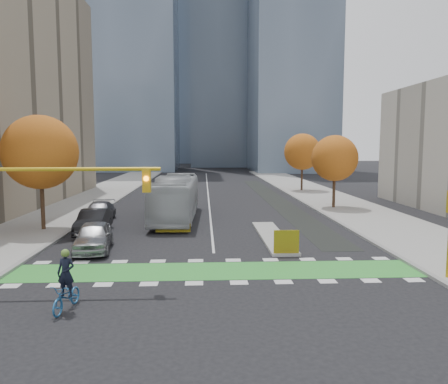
{
  "coord_description": "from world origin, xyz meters",
  "views": [
    {
      "loc": [
        -0.56,
        -19.28,
        6.12
      ],
      "look_at": [
        0.8,
        9.64,
        3.0
      ],
      "focal_mm": 35.0,
      "sensor_mm": 36.0,
      "label": 1
    }
  ],
  "objects": [
    {
      "name": "curb_east",
      "position": [
        10.0,
        20.0,
        0.07
      ],
      "size": [
        0.3,
        120.0,
        0.16
      ],
      "primitive_type": "cube",
      "color": "gray",
      "rests_on": "ground"
    },
    {
      "name": "bus",
      "position": [
        -2.86,
        16.65,
        1.81
      ],
      "size": [
        3.43,
        13.07,
        3.62
      ],
      "primitive_type": "imported",
      "rotation": [
        0.0,
        0.0,
        -0.03
      ],
      "color": "#AEB2B5",
      "rests_on": "ground"
    },
    {
      "name": "parked_car_c",
      "position": [
        -9.0,
        15.94,
        0.76
      ],
      "size": [
        2.39,
        5.35,
        1.52
      ],
      "primitive_type": "imported",
      "rotation": [
        0.0,
        0.0,
        0.05
      ],
      "color": "#55545A",
      "rests_on": "ground"
    },
    {
      "name": "tower_far",
      "position": [
        -4.0,
        140.0,
        40.0
      ],
      "size": [
        26.0,
        26.0,
        80.0
      ],
      "primitive_type": "cube",
      "color": "#47566B",
      "rests_on": "ground"
    },
    {
      "name": "parked_car_a",
      "position": [
        -6.97,
        5.94,
        0.84
      ],
      "size": [
        2.54,
        5.11,
        1.67
      ],
      "primitive_type": "imported",
      "rotation": [
        0.0,
        0.0,
        0.12
      ],
      "color": "gray",
      "rests_on": "ground"
    },
    {
      "name": "hazard_board",
      "position": [
        4.0,
        4.2,
        0.8
      ],
      "size": [
        1.4,
        0.12,
        1.3
      ],
      "primitive_type": "cube",
      "color": "yellow",
      "rests_on": "median_island"
    },
    {
      "name": "tower_ne",
      "position": [
        20.0,
        85.0,
        30.0
      ],
      "size": [
        18.0,
        24.0,
        60.0
      ],
      "primitive_type": "cube",
      "color": "#47566B",
      "rests_on": "ground"
    },
    {
      "name": "sidewalk_east",
      "position": [
        13.5,
        20.0,
        0.07
      ],
      "size": [
        7.0,
        120.0,
        0.15
      ],
      "primitive_type": "cube",
      "color": "gray",
      "rests_on": "ground"
    },
    {
      "name": "tree_west",
      "position": [
        -12.0,
        12.0,
        5.62
      ],
      "size": [
        5.2,
        5.2,
        8.22
      ],
      "color": "#332114",
      "rests_on": "ground"
    },
    {
      "name": "sidewalk_west",
      "position": [
        -13.5,
        20.0,
        0.07
      ],
      "size": [
        7.0,
        120.0,
        0.15
      ],
      "primitive_type": "cube",
      "color": "gray",
      "rests_on": "ground"
    },
    {
      "name": "tower_nw",
      "position": [
        -18.0,
        90.0,
        35.0
      ],
      "size": [
        22.0,
        22.0,
        70.0
      ],
      "primitive_type": "cube",
      "color": "#47566B",
      "rests_on": "ground"
    },
    {
      "name": "parked_car_b",
      "position": [
        -8.2,
        10.94,
        0.84
      ],
      "size": [
        1.95,
        5.13,
        1.67
      ],
      "primitive_type": "imported",
      "rotation": [
        0.0,
        0.0,
        0.04
      ],
      "color": "black",
      "rests_on": "ground"
    },
    {
      "name": "bike_lane_paint",
      "position": [
        7.5,
        30.0,
        0.01
      ],
      "size": [
        2.5,
        50.0,
        0.01
      ],
      "primitive_type": "cube",
      "color": "black",
      "rests_on": "ground"
    },
    {
      "name": "ground",
      "position": [
        0.0,
        0.0,
        0.0
      ],
      "size": [
        300.0,
        300.0,
        0.0
      ],
      "primitive_type": "plane",
      "color": "black",
      "rests_on": "ground"
    },
    {
      "name": "centre_line",
      "position": [
        0.0,
        40.0,
        0.01
      ],
      "size": [
        0.15,
        70.0,
        0.01
      ],
      "primitive_type": "cube",
      "color": "silver",
      "rests_on": "ground"
    },
    {
      "name": "tree_east_near",
      "position": [
        12.0,
        22.0,
        4.86
      ],
      "size": [
        4.4,
        4.4,
        7.08
      ],
      "color": "#332114",
      "rests_on": "ground"
    },
    {
      "name": "tower_nc",
      "position": [
        6.0,
        110.0,
        45.0
      ],
      "size": [
        20.0,
        20.0,
        90.0
      ],
      "primitive_type": "cube",
      "color": "#47566B",
      "rests_on": "ground"
    },
    {
      "name": "curb_west",
      "position": [
        -10.0,
        20.0,
        0.07
      ],
      "size": [
        0.3,
        120.0,
        0.16
      ],
      "primitive_type": "cube",
      "color": "gray",
      "rests_on": "ground"
    },
    {
      "name": "bike_crossing",
      "position": [
        0.0,
        1.5,
        0.01
      ],
      "size": [
        20.0,
        3.0,
        0.01
      ],
      "primitive_type": "cube",
      "color": "green",
      "rests_on": "ground"
    },
    {
      "name": "traffic_signal_west",
      "position": [
        -7.93,
        -0.51,
        4.03
      ],
      "size": [
        8.53,
        0.56,
        5.2
      ],
      "color": "#BF9914",
      "rests_on": "ground"
    },
    {
      "name": "median_island",
      "position": [
        4.0,
        9.0,
        0.08
      ],
      "size": [
        1.6,
        10.0,
        0.16
      ],
      "primitive_type": "cube",
      "color": "gray",
      "rests_on": "ground"
    },
    {
      "name": "cyclist",
      "position": [
        -5.65,
        -3.36,
        0.78
      ],
      "size": [
        1.03,
        2.1,
        2.32
      ],
      "rotation": [
        0.0,
        0.0,
        -0.17
      ],
      "color": "#215E99",
      "rests_on": "ground"
    },
    {
      "name": "tree_east_far",
      "position": [
        12.5,
        38.0,
        5.24
      ],
      "size": [
        4.8,
        4.8,
        7.65
      ],
      "color": "#332114",
      "rests_on": "ground"
    }
  ]
}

